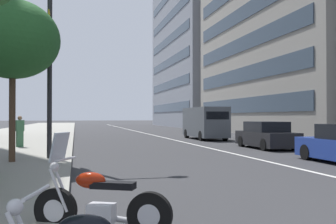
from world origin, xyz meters
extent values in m
cube|color=gray|center=(30.00, 12.14, 0.07)|extent=(160.00, 9.60, 0.15)
cube|color=silver|center=(35.00, 0.00, 0.00)|extent=(110.00, 0.16, 0.01)
cylinder|color=silver|center=(1.59, 7.52, 1.08)|extent=(0.59, 0.17, 0.04)
sphere|color=silver|center=(1.63, 7.69, 0.96)|extent=(0.14, 0.14, 0.14)
cylinder|color=black|center=(4.22, 7.49, 0.33)|extent=(0.39, 0.64, 0.65)
cylinder|color=silver|center=(4.22, 7.49, 0.33)|extent=(0.26, 0.35, 0.33)
cylinder|color=black|center=(3.60, 6.18, 0.33)|extent=(0.39, 0.64, 0.65)
cylinder|color=silver|center=(3.60, 6.18, 0.33)|extent=(0.26, 0.35, 0.33)
cube|color=silver|center=(3.91, 6.83, 0.31)|extent=(0.40, 0.45, 0.28)
cube|color=black|center=(3.83, 6.67, 0.73)|extent=(0.47, 0.67, 0.10)
ellipsoid|color=#991E0A|center=(3.99, 6.99, 0.79)|extent=(0.41, 0.52, 0.24)
cylinder|color=silver|center=(4.13, 7.45, 0.63)|extent=(0.18, 0.30, 0.64)
cylinder|color=silver|center=(4.25, 7.38, 0.63)|extent=(0.18, 0.30, 0.64)
cylinder|color=silver|center=(4.16, 7.34, 1.09)|extent=(0.56, 0.29, 0.04)
sphere|color=silver|center=(4.23, 7.51, 0.97)|extent=(0.14, 0.14, 0.14)
cube|color=#B2BCC6|center=(4.20, 7.43, 1.27)|extent=(0.45, 0.30, 0.44)
cylinder|color=silver|center=(3.92, 6.52, 0.20)|extent=(0.38, 0.66, 0.16)
cylinder|color=black|center=(11.94, -1.77, 0.31)|extent=(0.62, 0.23, 0.62)
cube|color=black|center=(17.55, -2.97, 0.53)|extent=(4.41, 1.90, 0.76)
cube|color=black|center=(17.57, -2.97, 1.19)|extent=(2.35, 1.72, 0.55)
cylinder|color=black|center=(19.01, -2.16, 0.31)|extent=(0.62, 0.23, 0.62)
cylinder|color=black|center=(18.98, -3.82, 0.31)|extent=(0.62, 0.23, 0.62)
cylinder|color=black|center=(16.12, -2.11, 0.31)|extent=(0.62, 0.23, 0.62)
cylinder|color=black|center=(16.09, -3.78, 0.31)|extent=(0.62, 0.23, 0.62)
cube|color=#4C5156|center=(26.67, -2.55, 1.34)|extent=(5.85, 2.08, 2.23)
cube|color=black|center=(23.78, -2.51, 1.83)|extent=(0.06, 1.67, 0.56)
cylinder|color=black|center=(28.67, -1.68, 0.36)|extent=(0.72, 0.27, 0.72)
cylinder|color=black|center=(28.64, -3.47, 0.36)|extent=(0.72, 0.27, 0.72)
cylinder|color=black|center=(24.71, -1.62, 0.36)|extent=(0.72, 0.27, 0.72)
cylinder|color=black|center=(24.68, -3.42, 0.36)|extent=(0.72, 0.27, 0.72)
cylinder|color=#232326|center=(13.59, 8.16, 4.38)|extent=(0.18, 0.18, 8.46)
cube|color=gold|center=(13.24, 8.16, 5.12)|extent=(0.56, 0.03, 1.10)
cube|color=gold|center=(13.94, 8.16, 5.12)|extent=(0.56, 0.03, 1.10)
cylinder|color=#473323|center=(12.67, 9.36, 1.69)|extent=(0.22, 0.22, 3.07)
ellipsoid|color=#265B28|center=(12.67, 9.36, 4.45)|extent=(3.27, 3.27, 2.78)
cube|color=#3F724C|center=(19.70, 10.03, 0.57)|extent=(0.35, 0.39, 0.83)
cube|color=#3F724C|center=(19.70, 10.03, 1.27)|extent=(0.40, 0.47, 0.57)
sphere|color=#8C6647|center=(19.70, 10.03, 1.67)|extent=(0.23, 0.23, 0.23)
cube|color=#384756|center=(34.65, -9.29, 2.90)|extent=(24.30, 0.08, 1.50)
cube|color=#384756|center=(34.65, -9.29, 6.03)|extent=(24.30, 0.08, 1.50)
cube|color=#384756|center=(34.65, -9.29, 9.15)|extent=(24.30, 0.08, 1.50)
cube|color=#384756|center=(34.65, -9.29, 12.27)|extent=(24.30, 0.08, 1.50)
cube|color=gray|center=(66.79, -18.29, 21.50)|extent=(29.81, 17.91, 42.99)
cube|color=#384756|center=(66.79, -9.29, 3.44)|extent=(26.83, 0.08, 1.50)
cube|color=#384756|center=(66.79, -9.29, 7.55)|extent=(26.83, 0.08, 1.50)
cube|color=#384756|center=(66.79, -9.29, 11.66)|extent=(26.83, 0.08, 1.50)
cube|color=#384756|center=(66.79, -9.29, 15.76)|extent=(26.83, 0.08, 1.50)
cube|color=#384756|center=(66.79, -9.29, 19.87)|extent=(26.83, 0.08, 1.50)
camera|label=1|loc=(-1.80, 7.21, 1.71)|focal=41.42mm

